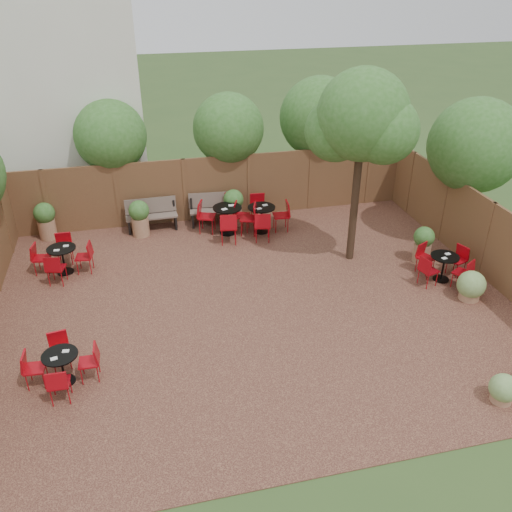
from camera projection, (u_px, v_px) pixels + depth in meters
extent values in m
plane|color=#354F23|center=(254.00, 303.00, 12.68)|extent=(80.00, 80.00, 0.00)
cube|color=#371A16|center=(254.00, 303.00, 12.67)|extent=(12.00, 10.00, 0.02)
cube|color=#53321F|center=(217.00, 188.00, 16.45)|extent=(12.00, 0.08, 2.00)
cube|color=#53321F|center=(487.00, 239.00, 13.41)|extent=(0.08, 10.00, 2.00)
cube|color=beige|center=(55.00, 75.00, 16.64)|extent=(5.00, 4.00, 8.00)
sphere|color=#2D5D1E|center=(110.00, 136.00, 15.65)|extent=(2.11, 2.11, 2.11)
sphere|color=#2D5D1E|center=(228.00, 129.00, 16.26)|extent=(2.17, 2.17, 2.17)
sphere|color=#2D5D1E|center=(320.00, 117.00, 16.98)|extent=(2.56, 2.56, 2.56)
sphere|color=#2D5D1E|center=(476.00, 146.00, 14.37)|extent=(2.56, 2.56, 2.56)
cylinder|color=black|center=(356.00, 187.00, 13.60)|extent=(0.25, 0.25, 4.10)
sphere|color=#2D5D1E|center=(363.00, 115.00, 12.71)|extent=(2.23, 2.23, 2.23)
sphere|color=#2D5D1E|center=(336.00, 130.00, 13.17)|extent=(1.56, 1.56, 1.56)
sphere|color=#2D5D1E|center=(385.00, 130.00, 12.59)|extent=(1.63, 1.63, 1.63)
cube|color=brown|center=(152.00, 216.00, 15.91)|extent=(1.52, 0.49, 0.05)
cube|color=brown|center=(150.00, 205.00, 15.95)|extent=(1.52, 0.14, 0.46)
cube|color=black|center=(129.00, 226.00, 15.89)|extent=(0.07, 0.46, 0.40)
cube|color=black|center=(175.00, 221.00, 16.16)|extent=(0.07, 0.46, 0.40)
cube|color=brown|center=(215.00, 210.00, 16.30)|extent=(1.55, 0.59, 0.05)
cube|color=brown|center=(213.00, 200.00, 16.34)|extent=(1.52, 0.25, 0.46)
cube|color=black|center=(193.00, 219.00, 16.27)|extent=(0.10, 0.46, 0.40)
cube|color=black|center=(237.00, 215.00, 16.55)|extent=(0.10, 0.46, 0.40)
cylinder|color=black|center=(441.00, 279.00, 13.59)|extent=(0.40, 0.40, 0.03)
cylinder|color=black|center=(443.00, 268.00, 13.43)|extent=(0.05, 0.05, 0.64)
cylinder|color=black|center=(445.00, 256.00, 13.27)|extent=(0.70, 0.70, 0.03)
cube|color=white|center=(448.00, 254.00, 13.35)|extent=(0.15, 0.13, 0.01)
cube|color=white|center=(444.00, 258.00, 13.15)|extent=(0.15, 0.13, 0.01)
cylinder|color=black|center=(65.00, 381.00, 10.29)|extent=(0.39, 0.39, 0.03)
cylinder|color=black|center=(63.00, 368.00, 10.14)|extent=(0.04, 0.04, 0.62)
cylinder|color=black|center=(60.00, 355.00, 9.98)|extent=(0.68, 0.68, 0.03)
cube|color=white|center=(66.00, 351.00, 10.05)|extent=(0.12, 0.09, 0.01)
cube|color=white|center=(54.00, 359.00, 9.86)|extent=(0.12, 0.09, 0.01)
cylinder|color=black|center=(261.00, 231.00, 16.01)|extent=(0.47, 0.47, 0.03)
cylinder|color=black|center=(261.00, 219.00, 15.83)|extent=(0.05, 0.05, 0.75)
cylinder|color=black|center=(261.00, 207.00, 15.64)|extent=(0.81, 0.81, 0.03)
cube|color=white|center=(265.00, 205.00, 15.73)|extent=(0.17, 0.13, 0.02)
cube|color=white|center=(259.00, 209.00, 15.50)|extent=(0.17, 0.13, 0.02)
cylinder|color=black|center=(228.00, 232.00, 15.91)|extent=(0.49, 0.49, 0.03)
cylinder|color=black|center=(228.00, 220.00, 15.72)|extent=(0.06, 0.06, 0.78)
cylinder|color=black|center=(227.00, 208.00, 15.52)|extent=(0.85, 0.85, 0.03)
cube|color=white|center=(231.00, 205.00, 15.62)|extent=(0.18, 0.15, 0.02)
cube|color=white|center=(224.00, 209.00, 15.37)|extent=(0.18, 0.15, 0.02)
cylinder|color=black|center=(66.00, 272.00, 13.90)|extent=(0.42, 0.42, 0.03)
cylinder|color=black|center=(63.00, 260.00, 13.74)|extent=(0.05, 0.05, 0.67)
cylinder|color=black|center=(61.00, 248.00, 13.57)|extent=(0.73, 0.73, 0.03)
cube|color=white|center=(66.00, 246.00, 13.65)|extent=(0.14, 0.11, 0.01)
cube|color=white|center=(57.00, 250.00, 13.44)|extent=(0.14, 0.11, 0.01)
cylinder|color=#95684A|center=(141.00, 226.00, 15.67)|extent=(0.49, 0.49, 0.57)
sphere|color=#2D5D1E|center=(139.00, 211.00, 15.42)|extent=(0.59, 0.59, 0.59)
cylinder|color=#95684A|center=(234.00, 215.00, 16.33)|extent=(0.51, 0.51, 0.58)
sphere|color=#2D5D1E|center=(233.00, 199.00, 16.08)|extent=(0.61, 0.61, 0.61)
cylinder|color=#95684A|center=(48.00, 229.00, 15.51)|extent=(0.50, 0.50, 0.57)
sphere|color=#2D5D1E|center=(44.00, 213.00, 15.26)|extent=(0.60, 0.60, 0.60)
cylinder|color=#95684A|center=(422.00, 252.00, 14.32)|extent=(0.46, 0.46, 0.52)
sphere|color=#2D5D1E|center=(424.00, 237.00, 14.09)|extent=(0.55, 0.55, 0.55)
cylinder|color=#95684A|center=(501.00, 397.00, 9.81)|extent=(0.39, 0.39, 0.18)
sphere|color=#698B48|center=(504.00, 388.00, 9.71)|extent=(0.53, 0.53, 0.53)
cylinder|color=#95684A|center=(469.00, 294.00, 12.78)|extent=(0.49, 0.49, 0.22)
sphere|color=#698B48|center=(471.00, 285.00, 12.65)|extent=(0.67, 0.67, 0.67)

